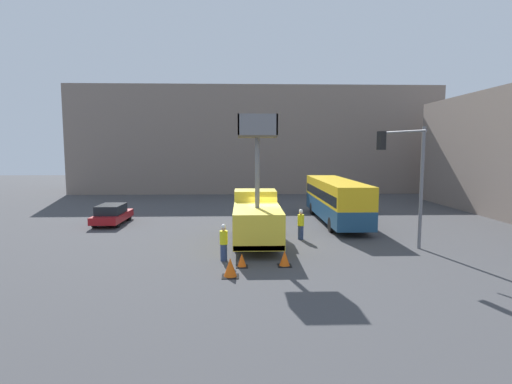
{
  "coord_description": "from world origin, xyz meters",
  "views": [
    {
      "loc": [
        -1.61,
        -22.34,
        5.26
      ],
      "look_at": [
        -0.85,
        0.3,
        2.83
      ],
      "focal_mm": 28.0,
      "sensor_mm": 36.0,
      "label": 1
    }
  ],
  "objects_px": {
    "road_worker_directing": "(301,224)",
    "traffic_cone_near_truck": "(242,261)",
    "road_worker_near_truck": "(224,243)",
    "city_bus": "(336,198)",
    "traffic_light_pole": "(408,168)",
    "utility_truck": "(256,216)",
    "parked_car_curbside": "(112,214)",
    "traffic_cone_far_side": "(230,268)",
    "traffic_cone_mid_road": "(285,259)"
  },
  "relations": [
    {
      "from": "traffic_light_pole",
      "to": "traffic_cone_far_side",
      "type": "height_order",
      "value": "traffic_light_pole"
    },
    {
      "from": "road_worker_near_truck",
      "to": "traffic_cone_near_truck",
      "type": "height_order",
      "value": "road_worker_near_truck"
    },
    {
      "from": "road_worker_directing",
      "to": "parked_car_curbside",
      "type": "bearing_deg",
      "value": 161.14
    },
    {
      "from": "traffic_cone_far_side",
      "to": "traffic_cone_mid_road",
      "type": "bearing_deg",
      "value": 31.14
    },
    {
      "from": "road_worker_near_truck",
      "to": "utility_truck",
      "type": "bearing_deg",
      "value": -165.6
    },
    {
      "from": "traffic_cone_mid_road",
      "to": "traffic_cone_far_side",
      "type": "bearing_deg",
      "value": -148.86
    },
    {
      "from": "traffic_light_pole",
      "to": "traffic_cone_mid_road",
      "type": "xyz_separation_m",
      "value": [
        -6.6,
        -2.58,
        -3.96
      ]
    },
    {
      "from": "road_worker_near_truck",
      "to": "road_worker_directing",
      "type": "relative_size",
      "value": 0.98
    },
    {
      "from": "road_worker_near_truck",
      "to": "traffic_cone_near_truck",
      "type": "bearing_deg",
      "value": 80.74
    },
    {
      "from": "traffic_cone_mid_road",
      "to": "traffic_cone_far_side",
      "type": "distance_m",
      "value": 2.81
    },
    {
      "from": "road_worker_near_truck",
      "to": "parked_car_curbside",
      "type": "bearing_deg",
      "value": -98.02
    },
    {
      "from": "traffic_cone_near_truck",
      "to": "traffic_cone_mid_road",
      "type": "height_order",
      "value": "traffic_cone_mid_road"
    },
    {
      "from": "city_bus",
      "to": "traffic_cone_near_truck",
      "type": "relative_size",
      "value": 18.3
    },
    {
      "from": "road_worker_directing",
      "to": "utility_truck",
      "type": "bearing_deg",
      "value": -154.9
    },
    {
      "from": "traffic_light_pole",
      "to": "traffic_cone_near_truck",
      "type": "distance_m",
      "value": 9.79
    },
    {
      "from": "traffic_light_pole",
      "to": "parked_car_curbside",
      "type": "height_order",
      "value": "traffic_light_pole"
    },
    {
      "from": "road_worker_directing",
      "to": "traffic_cone_near_truck",
      "type": "bearing_deg",
      "value": -118.92
    },
    {
      "from": "traffic_cone_mid_road",
      "to": "traffic_cone_far_side",
      "type": "height_order",
      "value": "traffic_cone_far_side"
    },
    {
      "from": "city_bus",
      "to": "parked_car_curbside",
      "type": "bearing_deg",
      "value": 99.44
    },
    {
      "from": "city_bus",
      "to": "parked_car_curbside",
      "type": "relative_size",
      "value": 2.59
    },
    {
      "from": "traffic_cone_mid_road",
      "to": "parked_car_curbside",
      "type": "bearing_deg",
      "value": 136.48
    },
    {
      "from": "utility_truck",
      "to": "parked_car_curbside",
      "type": "height_order",
      "value": "utility_truck"
    },
    {
      "from": "utility_truck",
      "to": "traffic_cone_mid_road",
      "type": "xyz_separation_m",
      "value": [
        1.12,
        -4.29,
        -1.22
      ]
    },
    {
      "from": "utility_truck",
      "to": "road_worker_directing",
      "type": "distance_m",
      "value": 2.9
    },
    {
      "from": "road_worker_directing",
      "to": "city_bus",
      "type": "bearing_deg",
      "value": 62.31
    },
    {
      "from": "road_worker_directing",
      "to": "traffic_cone_near_truck",
      "type": "distance_m",
      "value": 6.42
    },
    {
      "from": "road_worker_near_truck",
      "to": "traffic_cone_mid_road",
      "type": "height_order",
      "value": "road_worker_near_truck"
    },
    {
      "from": "traffic_light_pole",
      "to": "traffic_cone_mid_road",
      "type": "bearing_deg",
      "value": -158.64
    },
    {
      "from": "utility_truck",
      "to": "city_bus",
      "type": "xyz_separation_m",
      "value": [
        5.94,
        6.47,
        0.23
      ]
    },
    {
      "from": "road_worker_directing",
      "to": "traffic_cone_mid_road",
      "type": "xyz_separation_m",
      "value": [
        -1.51,
        -5.32,
        -0.56
      ]
    },
    {
      "from": "traffic_cone_mid_road",
      "to": "utility_truck",
      "type": "bearing_deg",
      "value": 104.66
    },
    {
      "from": "utility_truck",
      "to": "traffic_light_pole",
      "type": "bearing_deg",
      "value": -12.48
    },
    {
      "from": "utility_truck",
      "to": "traffic_light_pole",
      "type": "xyz_separation_m",
      "value": [
        7.72,
        -1.71,
        2.74
      ]
    },
    {
      "from": "traffic_cone_far_side",
      "to": "road_worker_near_truck",
      "type": "bearing_deg",
      "value": 98.93
    },
    {
      "from": "traffic_light_pole",
      "to": "traffic_cone_near_truck",
      "type": "xyz_separation_m",
      "value": [
        -8.53,
        -2.65,
        -4.01
      ]
    },
    {
      "from": "traffic_light_pole",
      "to": "traffic_cone_far_side",
      "type": "relative_size",
      "value": 8.07
    },
    {
      "from": "utility_truck",
      "to": "traffic_cone_far_side",
      "type": "height_order",
      "value": "utility_truck"
    },
    {
      "from": "traffic_cone_far_side",
      "to": "parked_car_curbside",
      "type": "height_order",
      "value": "parked_car_curbside"
    },
    {
      "from": "traffic_cone_far_side",
      "to": "traffic_light_pole",
      "type": "bearing_deg",
      "value": 24.13
    },
    {
      "from": "traffic_light_pole",
      "to": "traffic_cone_near_truck",
      "type": "bearing_deg",
      "value": -162.77
    },
    {
      "from": "utility_truck",
      "to": "traffic_cone_mid_road",
      "type": "distance_m",
      "value": 4.6
    },
    {
      "from": "utility_truck",
      "to": "traffic_cone_mid_road",
      "type": "relative_size",
      "value": 9.89
    },
    {
      "from": "traffic_light_pole",
      "to": "traffic_cone_far_side",
      "type": "xyz_separation_m",
      "value": [
        -9.01,
        -4.04,
        -3.91
      ]
    },
    {
      "from": "city_bus",
      "to": "road_worker_near_truck",
      "type": "xyz_separation_m",
      "value": [
        -7.6,
        -9.79,
        -0.91
      ]
    },
    {
      "from": "road_worker_near_truck",
      "to": "road_worker_directing",
      "type": "height_order",
      "value": "road_worker_directing"
    },
    {
      "from": "traffic_cone_near_truck",
      "to": "traffic_cone_mid_road",
      "type": "relative_size",
      "value": 0.86
    },
    {
      "from": "traffic_light_pole",
      "to": "road_worker_directing",
      "type": "height_order",
      "value": "traffic_light_pole"
    },
    {
      "from": "road_worker_near_truck",
      "to": "traffic_cone_mid_road",
      "type": "bearing_deg",
      "value": 111.97
    },
    {
      "from": "traffic_cone_near_truck",
      "to": "traffic_light_pole",
      "type": "bearing_deg",
      "value": 17.23
    },
    {
      "from": "traffic_cone_near_truck",
      "to": "road_worker_near_truck",
      "type": "bearing_deg",
      "value": 129.71
    }
  ]
}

